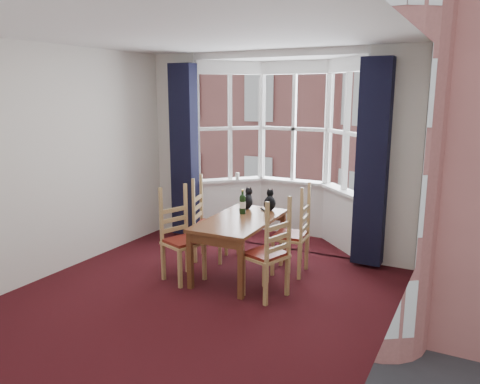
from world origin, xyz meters
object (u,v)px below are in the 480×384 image
Objects in this scene: chair_right_near at (272,257)px; dining_table at (240,226)px; chair_right_far at (297,237)px; cat_left at (247,201)px; cat_right at (270,202)px; chair_left_far at (204,225)px; chair_left_near at (179,241)px; wine_bottle at (243,203)px; candle_tall at (237,176)px.

dining_table is at bearing 143.66° from chair_right_near.
chair_right_far is 3.08× the size of cat_left.
cat_left is 1.03× the size of cat_right.
chair_right_near is 1.00× the size of chair_right_far.
chair_right_far is at bearing 3.39° from chair_left_far.
cat_left reaches higher than chair_left_far.
chair_left_near is 1.30m from cat_right.
chair_right_near is 3.08× the size of cat_left.
wine_bottle reaches higher than dining_table.
chair_left_far is at bearing 158.52° from dining_table.
chair_right_far is at bearing -38.98° from candle_tall.
dining_table is 1.54× the size of chair_right_far.
cat_left is (-0.77, 0.12, 0.36)m from chair_right_far.
chair_left_near is 0.73m from chair_left_far.
chair_right_near reaches higher than dining_table.
wine_bottle is at bearing 135.86° from chair_right_near.
chair_left_far is 1.37m from candle_tall.
cat_left is (-0.15, 0.47, 0.20)m from dining_table.
chair_left_near is at bearing -127.04° from wine_bottle.
cat_right is at bearing 14.36° from cat_left.
chair_right_far is at bearing -23.07° from cat_right.
dining_table is 1.80m from candle_tall.
dining_table is at bearing -105.32° from cat_right.
wine_bottle is (-0.71, -0.12, 0.38)m from chair_right_far.
wine_bottle reaches higher than chair_right_near.
candle_tall is (-0.26, 2.00, 0.45)m from chair_left_near.
cat_right is (0.30, 0.08, -0.00)m from cat_left.
chair_right_far is at bearing -9.18° from cat_left.
cat_right is 1.43m from candle_tall.
chair_right_near and chair_right_far have the same top height.
chair_right_far is 8.08× the size of candle_tall.
dining_table is 0.77m from chair_left_near.
candle_tall reaches higher than chair_left_far.
dining_table is 1.54× the size of chair_left_near.
candle_tall reaches higher than chair_right_near.
candle_tall is at bearing 123.56° from cat_left.
candle_tall reaches higher than chair_left_near.
cat_right is (-0.47, 0.20, 0.35)m from chair_right_far.
chair_left_near is at bearing -83.00° from chair_left_far.
chair_right_near is at bearing -44.14° from wine_bottle.
candle_tall is (-0.17, 1.28, 0.45)m from chair_left_far.
chair_right_near is at bearing -0.69° from chair_left_near.
chair_right_near is at bearing -53.43° from candle_tall.
cat_left is 0.31m from cat_right.
dining_table is 0.33m from wine_bottle.
chair_right_near is at bearing -50.24° from cat_left.
chair_right_near is 1.18m from cat_right.
cat_right is at bearing 156.93° from chair_right_far.
dining_table is 0.73m from chair_right_far.
chair_left_near is 1.00× the size of chair_right_far.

